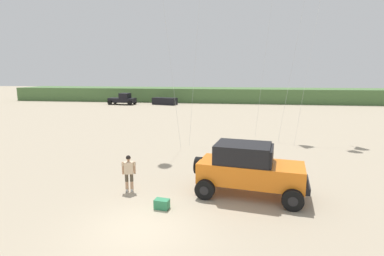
% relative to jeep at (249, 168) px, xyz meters
% --- Properties ---
extents(ground_plane, '(220.00, 220.00, 0.00)m').
position_rel_jeep_xyz_m(ground_plane, '(-3.72, -3.49, -1.20)').
color(ground_plane, tan).
extents(dune_ridge, '(90.00, 8.43, 2.57)m').
position_rel_jeep_xyz_m(dune_ridge, '(0.99, 44.84, 0.08)').
color(dune_ridge, '#4C703D').
rests_on(dune_ridge, ground_plane).
extents(jeep, '(4.99, 3.02, 2.26)m').
position_rel_jeep_xyz_m(jeep, '(0.00, 0.00, 0.00)').
color(jeep, orange).
rests_on(jeep, ground_plane).
extents(person_watching, '(0.61, 0.38, 1.67)m').
position_rel_jeep_xyz_m(person_watching, '(-5.28, -0.39, -0.26)').
color(person_watching, tan).
rests_on(person_watching, ground_plane).
extents(cooler_box, '(0.60, 0.43, 0.38)m').
position_rel_jeep_xyz_m(cooler_box, '(-3.39, -1.90, -1.01)').
color(cooler_box, '#2D7F51').
rests_on(cooler_box, ground_plane).
extents(distant_pickup, '(4.71, 2.62, 1.98)m').
position_rel_jeep_xyz_m(distant_pickup, '(-20.10, 36.35, -0.26)').
color(distant_pickup, black).
rests_on(distant_pickup, ground_plane).
extents(distant_sedan, '(4.50, 2.73, 1.20)m').
position_rel_jeep_xyz_m(distant_sedan, '(-12.86, 37.25, -0.60)').
color(distant_sedan, black).
rests_on(distant_sedan, ground_plane).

